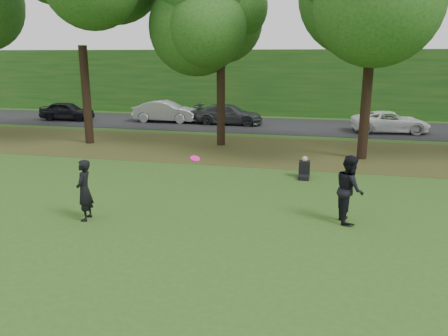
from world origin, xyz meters
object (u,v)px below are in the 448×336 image
Objects in this scene: player_right at (349,189)px; frisbee at (195,159)px; seated_person at (304,170)px; player_left at (84,190)px.

player_right is 6.89× the size of frisbee.
frisbee is 6.31m from seated_person.
player_right is (7.33, 1.54, 0.08)m from player_left.
seated_person is (2.72, 5.48, -1.57)m from frisbee.
player_left is at bearing 91.97° from player_right.
player_right is at bearing 15.02° from frisbee.
player_left is 3.35m from frisbee.
seated_person is at bearing 63.58° from frisbee.
frisbee is at bearing 88.84° from player_left.
frisbee reaches higher than seated_person.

